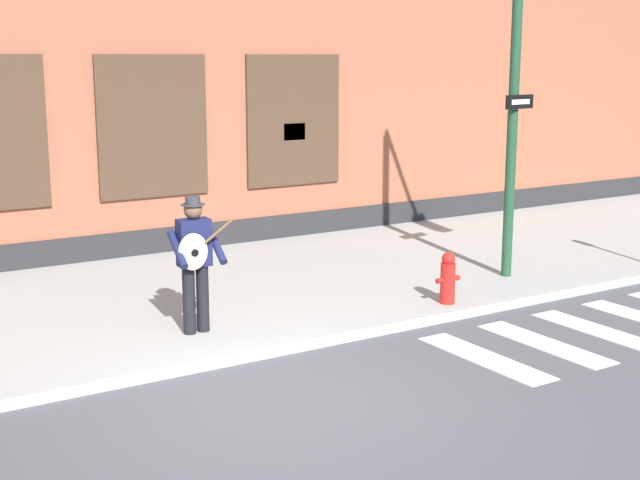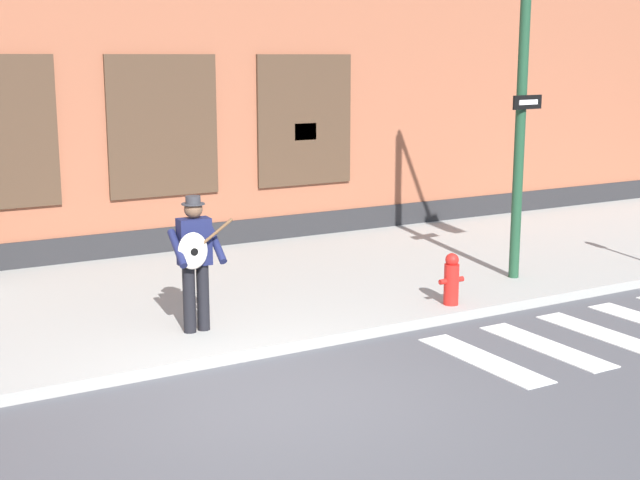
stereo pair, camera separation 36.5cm
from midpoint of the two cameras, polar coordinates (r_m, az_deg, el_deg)
ground_plane at (r=9.01m, az=-3.54°, el=-10.35°), size 160.00×160.00×0.00m
sidewalk at (r=12.39m, az=-12.29°, el=-4.09°), size 28.00×5.37×0.13m
building_backdrop at (r=16.43m, az=-18.44°, el=9.84°), size 28.00×4.06×6.04m
crosswalk at (r=12.03m, az=18.07°, el=-5.18°), size 5.20×1.90×0.01m
busker at (r=10.59m, az=-9.01°, el=-1.08°), size 0.71×0.55×1.64m
traffic_light at (r=12.71m, az=15.29°, el=13.18°), size 0.77×2.71×5.34m
fire_hydrant at (r=11.96m, az=7.32°, el=-2.45°), size 0.38×0.20×0.70m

